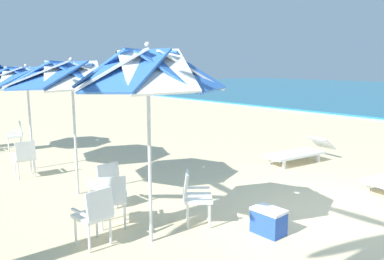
# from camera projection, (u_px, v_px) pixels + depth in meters

# --- Properties ---
(ground_plane) EXTENTS (80.00, 80.00, 0.00)m
(ground_plane) POSITION_uv_depth(u_px,v_px,m) (330.00, 213.00, 6.65)
(ground_plane) COLOR beige
(beach_umbrella_0) EXTENTS (2.14, 2.14, 2.87)m
(beach_umbrella_0) POSITION_uv_depth(u_px,v_px,m) (148.00, 72.00, 5.16)
(beach_umbrella_0) COLOR silver
(beach_umbrella_0) RESTS_ON ground
(plastic_chair_0) EXTENTS (0.62, 0.61, 0.87)m
(plastic_chair_0) POSITION_uv_depth(u_px,v_px,m) (113.00, 197.00, 6.00)
(plastic_chair_0) COLOR white
(plastic_chair_0) RESTS_ON ground
(plastic_chair_1) EXTENTS (0.63, 0.63, 0.87)m
(plastic_chair_1) POSITION_uv_depth(u_px,v_px,m) (194.00, 195.00, 6.11)
(plastic_chair_1) COLOR white
(plastic_chair_1) RESTS_ON ground
(plastic_chair_2) EXTENTS (0.51, 0.48, 0.87)m
(plastic_chair_2) POSITION_uv_depth(u_px,v_px,m) (95.00, 213.00, 5.36)
(plastic_chair_2) COLOR white
(plastic_chair_2) RESTS_ON ground
(beach_umbrella_1) EXTENTS (2.51, 2.51, 2.70)m
(beach_umbrella_1) POSITION_uv_depth(u_px,v_px,m) (72.00, 76.00, 7.21)
(beach_umbrella_1) COLOR silver
(beach_umbrella_1) RESTS_ON ground
(plastic_chair_3) EXTENTS (0.48, 0.45, 0.87)m
(plastic_chair_3) POSITION_uv_depth(u_px,v_px,m) (105.00, 182.00, 6.76)
(plastic_chair_3) COLOR white
(plastic_chair_3) RESTS_ON ground
(beach_umbrella_2) EXTENTS (2.54, 2.54, 2.58)m
(beach_umbrella_2) POSITION_uv_depth(u_px,v_px,m) (27.00, 78.00, 9.06)
(beach_umbrella_2) COLOR silver
(beach_umbrella_2) RESTS_ON ground
(plastic_chair_4) EXTENTS (0.51, 0.48, 0.87)m
(plastic_chair_4) POSITION_uv_depth(u_px,v_px,m) (25.00, 156.00, 8.63)
(plastic_chair_4) COLOR white
(plastic_chair_4) RESTS_ON ground
(plastic_chair_7) EXTENTS (0.54, 0.56, 0.87)m
(plastic_chair_7) POSITION_uv_depth(u_px,v_px,m) (17.00, 134.00, 11.38)
(plastic_chair_7) COLOR white
(plastic_chair_7) RESTS_ON ground
(sun_lounger_2) EXTENTS (0.96, 2.22, 0.62)m
(sun_lounger_2) POSITION_uv_depth(u_px,v_px,m) (300.00, 152.00, 10.01)
(sun_lounger_2) COLOR white
(sun_lounger_2) RESTS_ON ground
(cooler_box) EXTENTS (0.50, 0.34, 0.40)m
(cooler_box) POSITION_uv_depth(u_px,v_px,m) (269.00, 221.00, 5.82)
(cooler_box) COLOR blue
(cooler_box) RESTS_ON ground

